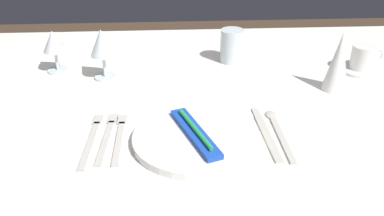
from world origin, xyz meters
The scene contains 14 objects.
dining_table centered at (0.00, 0.00, 0.66)m, with size 1.80×1.11×0.74m.
dinner_plate centered at (0.01, -0.22, 0.75)m, with size 0.28×0.28×0.02m, color white.
toothbrush_package centered at (0.01, -0.22, 0.77)m, with size 0.10×0.21×0.02m.
fork_outer centered at (-0.16, -0.19, 0.74)m, with size 0.02×0.20×0.00m.
fork_inner centered at (-0.19, -0.19, 0.74)m, with size 0.03×0.21×0.00m.
fork_salad centered at (-0.22, -0.20, 0.74)m, with size 0.03×0.22×0.00m.
dinner_knife centered at (0.17, -0.20, 0.74)m, with size 0.03×0.23×0.00m.
spoon_soup centered at (0.20, -0.18, 0.74)m, with size 0.03×0.22×0.01m.
saucer_left centered at (0.53, 0.13, 0.74)m, with size 0.13×0.13×0.01m, color white.
coffee_cup_left centered at (0.54, 0.13, 0.79)m, with size 0.10×0.07×0.07m.
wine_glass_centre centered at (-0.38, 0.18, 0.83)m, with size 0.07×0.07×0.13m.
wine_glass_left centered at (-0.23, 0.13, 0.84)m, with size 0.07×0.07×0.15m.
drink_tumbler centered at (0.15, 0.23, 0.79)m, with size 0.07×0.07×0.10m.
napkin_folded centered at (0.41, 0.02, 0.82)m, with size 0.07×0.07×0.16m, color white.
Camera 1 is at (-0.04, -1.00, 1.26)m, focal length 39.19 mm.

